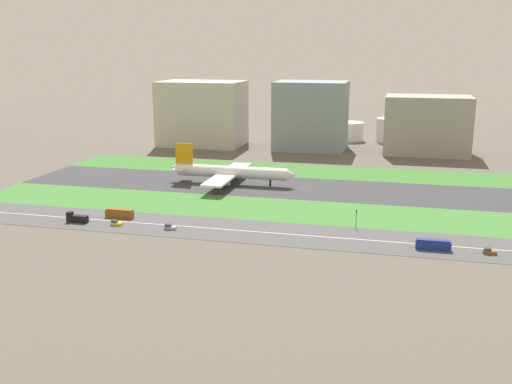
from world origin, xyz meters
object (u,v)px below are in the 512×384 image
at_px(airliner, 229,172).
at_px(car_2, 170,227).
at_px(traffic_light, 356,218).
at_px(terminal_building, 202,113).
at_px(fuel_tank_west, 307,129).
at_px(car_0, 489,252).
at_px(office_tower, 427,125).
at_px(bus_0, 120,213).
at_px(hangar_building, 311,116).
at_px(fuel_tank_centre, 349,131).
at_px(bus_1, 433,245).
at_px(fuel_tank_east, 390,130).
at_px(truck_1, 77,218).
at_px(car_1, 116,223).

xyz_separation_m(airliner, car_2, (-0.00, -78.00, -5.31)).
relative_size(traffic_light, terminal_building, 0.13).
height_order(terminal_building, fuel_tank_west, terminal_building).
bearing_deg(car_0, office_tower, -85.66).
relative_size(bus_0, office_tower, 0.22).
bearing_deg(hangar_building, bus_0, -105.05).
bearing_deg(traffic_light, terminal_building, 124.67).
height_order(hangar_building, fuel_tank_centre, hangar_building).
bearing_deg(bus_1, office_tower, -90.97).
height_order(airliner, terminal_building, terminal_building).
bearing_deg(fuel_tank_west, bus_0, -99.80).
xyz_separation_m(office_tower, fuel_tank_east, (-23.68, 45.00, -9.89)).
distance_m(bus_1, fuel_tank_centre, 242.26).
relative_size(airliner, traffic_light, 9.03).
relative_size(bus_0, fuel_tank_west, 0.61).
relative_size(truck_1, office_tower, 0.16).
relative_size(car_2, traffic_light, 0.61).
height_order(traffic_light, fuel_tank_east, fuel_tank_east).
distance_m(truck_1, fuel_tank_east, 262.73).
distance_m(hangar_building, office_tower, 74.76).
bearing_deg(car_1, traffic_light, -168.66).
distance_m(airliner, car_2, 78.18).
bearing_deg(airliner, hangar_building, 78.36).
bearing_deg(fuel_tank_west, hangar_building, -77.77).
bearing_deg(car_0, truck_1, 0.00).
relative_size(airliner, bus_1, 5.60).
xyz_separation_m(car_2, terminal_building, (-52.65, 192.00, 21.10)).
bearing_deg(office_tower, airliner, -130.73).
bearing_deg(car_1, terminal_building, -80.94).
relative_size(terminal_building, fuel_tank_east, 2.84).
relative_size(truck_1, terminal_building, 0.15).
relative_size(car_0, car_2, 1.00).
relative_size(car_0, fuel_tank_east, 0.22).
bearing_deg(car_2, traffic_light, -165.12).
bearing_deg(car_1, bus_1, -180.00).
bearing_deg(car_2, office_tower, -117.08).
height_order(bus_1, hangar_building, hangar_building).
distance_m(bus_1, terminal_building, 242.99).
bearing_deg(terminal_building, hangar_building, 0.00).
bearing_deg(bus_0, traffic_light, 4.90).
xyz_separation_m(bus_0, office_tower, (123.60, 182.00, 16.62)).
xyz_separation_m(airliner, traffic_light, (67.71, -60.01, -1.94)).
xyz_separation_m(airliner, truck_1, (-38.71, -78.00, -4.56)).
xyz_separation_m(fuel_tank_west, fuel_tank_centre, (31.20, 0.00, -0.35)).
height_order(bus_1, traffic_light, traffic_light).
xyz_separation_m(car_0, fuel_tank_east, (-38.24, 237.00, 7.62)).
xyz_separation_m(car_1, office_tower, (120.17, 192.00, 17.52)).
bearing_deg(terminal_building, airliner, -65.21).
bearing_deg(office_tower, terminal_building, 180.00).
bearing_deg(bus_1, fuel_tank_west, -71.10).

